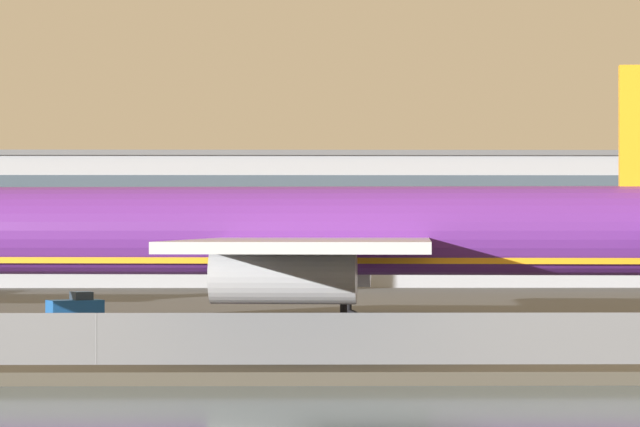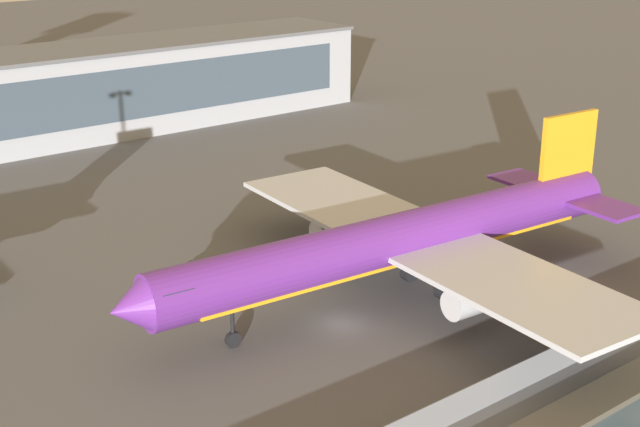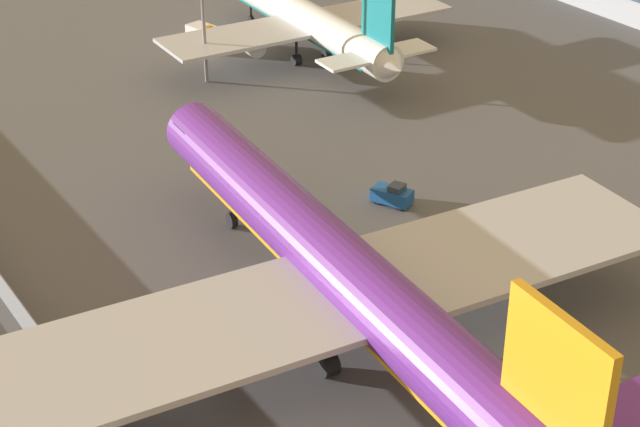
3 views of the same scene
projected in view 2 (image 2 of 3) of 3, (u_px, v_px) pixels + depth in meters
ground_plane at (341, 324)px, 73.57m from camera, size 500.00×500.00×0.00m
perimeter_fence at (488, 392)px, 61.36m from camera, size 280.00×0.10×2.30m
cargo_jet_purple at (407, 239)px, 77.09m from camera, size 52.35×45.58×13.96m
baggage_tug at (191, 275)px, 81.10m from camera, size 3.58×2.84×1.80m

